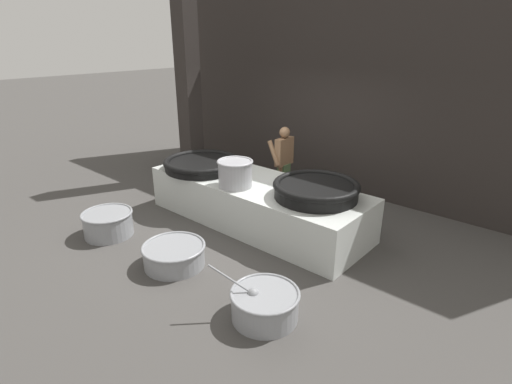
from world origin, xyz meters
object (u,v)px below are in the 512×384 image
at_px(prep_bowl_extra, 174,254).
at_px(giant_wok_far, 316,189).
at_px(prep_bowl_vegetables, 265,303).
at_px(prep_bowl_meat, 108,222).
at_px(cook, 284,161).
at_px(stock_pot, 235,173).
at_px(giant_wok_near, 202,164).

bearing_deg(prep_bowl_extra, giant_wok_far, 60.32).
relative_size(giant_wok_far, prep_bowl_vegetables, 1.41).
bearing_deg(prep_bowl_meat, giant_wok_far, 37.57).
height_order(prep_bowl_meat, prep_bowl_extra, prep_bowl_meat).
height_order(cook, prep_bowl_vegetables, cook).
height_order(stock_pot, prep_bowl_meat, stock_pot).
distance_m(cook, prep_bowl_meat, 3.39).
xyz_separation_m(prep_bowl_vegetables, prep_bowl_extra, (-1.70, 0.03, -0.02)).
height_order(cook, prep_bowl_meat, cook).
bearing_deg(prep_bowl_extra, giant_wok_near, 126.91).
bearing_deg(stock_pot, cook, 96.98).
height_order(cook, prep_bowl_extra, cook).
distance_m(giant_wok_near, prep_bowl_meat, 1.95).
bearing_deg(giant_wok_near, prep_bowl_extra, -53.09).
distance_m(giant_wok_far, stock_pot, 1.34).
distance_m(stock_pot, cook, 1.57).
relative_size(prep_bowl_vegetables, prep_bowl_meat, 1.15).
bearing_deg(prep_bowl_vegetables, stock_pot, 141.71).
distance_m(giant_wok_near, giant_wok_far, 2.37).
relative_size(cook, prep_bowl_meat, 1.80).
distance_m(prep_bowl_meat, prep_bowl_extra, 1.56).
distance_m(giant_wok_near, prep_bowl_vegetables, 3.51).
xyz_separation_m(stock_pot, prep_bowl_vegetables, (1.87, -1.48, -0.79)).
relative_size(stock_pot, prep_bowl_extra, 0.65).
height_order(prep_bowl_vegetables, prep_bowl_meat, prep_bowl_vegetables).
bearing_deg(stock_pot, prep_bowl_meat, -131.36).
bearing_deg(giant_wok_far, cook, 143.15).
bearing_deg(prep_bowl_meat, giant_wok_near, 81.31).
bearing_deg(stock_pot, prep_bowl_extra, -83.26).
height_order(giant_wok_near, prep_bowl_extra, giant_wok_near).
bearing_deg(cook, giant_wok_near, 53.64).
distance_m(giant_wok_near, prep_bowl_extra, 2.23).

